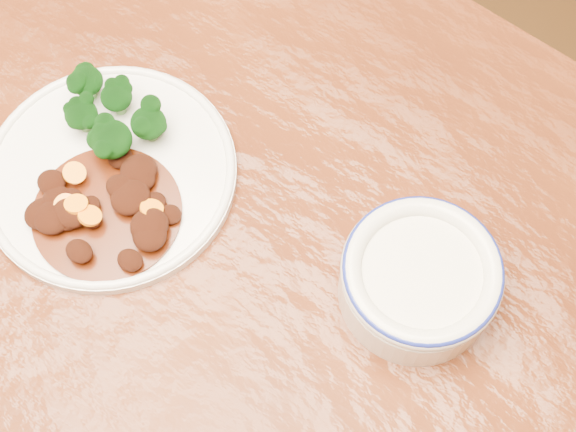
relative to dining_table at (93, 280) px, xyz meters
The scene contains 6 objects.
ground 0.67m from the dining_table, ahead, with size 4.00×4.00×0.00m, color #4C2A13.
dining_table is the anchor object (origin of this frame).
dinner_plate 0.12m from the dining_table, 106.41° to the left, with size 0.23×0.23×0.01m.
broccoli_florets 0.16m from the dining_table, 113.41° to the left, with size 0.11×0.07×0.04m.
mince_stew 0.11m from the dining_table, 84.15° to the left, with size 0.13×0.13×0.02m.
dip_bowl 0.32m from the dining_table, 29.52° to the left, with size 0.13×0.13×0.06m.
Camera 1 is at (0.32, -0.10, 1.40)m, focal length 50.00 mm.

